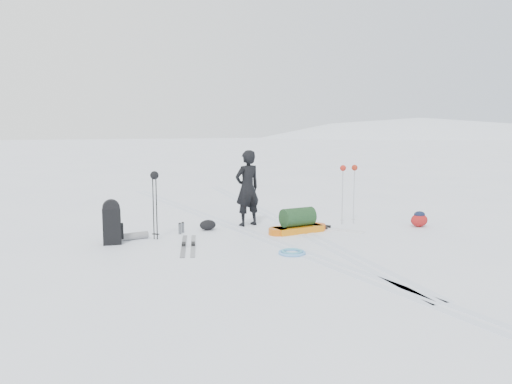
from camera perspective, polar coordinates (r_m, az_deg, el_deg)
ground at (r=10.99m, az=0.17°, el=-5.05°), size 200.00×200.00×0.00m
ski_tracks at (r=12.02m, az=1.00°, el=-3.95°), size 3.38×17.97×0.01m
skier at (r=12.00m, az=-0.99°, el=0.44°), size 0.74×0.55×1.83m
pulk_sled at (r=11.37m, az=4.78°, el=-3.54°), size 1.49×0.55×0.56m
expedition_rucksack at (r=10.60m, az=-15.83°, el=-3.46°), size 0.99×0.50×0.92m
ski_poles_black at (r=10.72m, az=-11.52°, el=0.95°), size 0.18×0.18×1.46m
ski_poles_silver at (r=12.38m, az=10.55°, el=1.97°), size 0.47×0.18×1.46m
touring_skis_grey at (r=10.17m, az=-7.73°, el=-6.05°), size 0.87×1.87×0.07m
touring_skis_white at (r=11.88m, az=7.89°, el=-4.11°), size 1.28×1.77×0.07m
rope_coil at (r=9.49m, az=4.14°, el=-6.87°), size 0.54×0.54×0.06m
small_daypack at (r=12.61m, az=18.16°, el=-2.97°), size 0.55×0.53×0.37m
thermos_pair at (r=11.37m, az=-8.54°, el=-4.09°), size 0.19×0.23×0.26m
stuff_sack at (r=11.65m, az=-5.54°, el=-3.78°), size 0.45×0.39×0.24m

